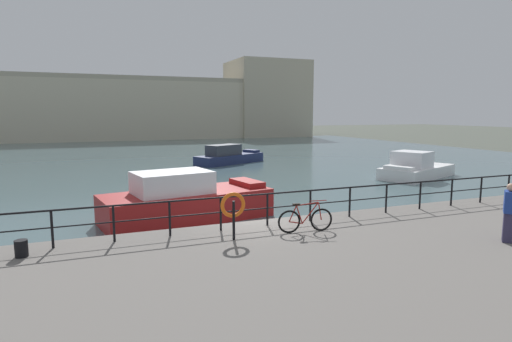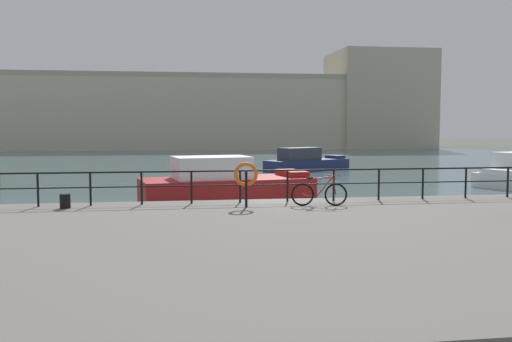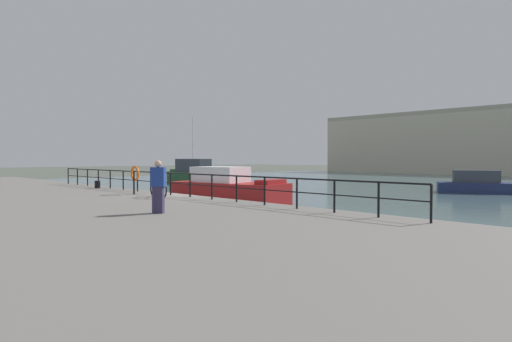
{
  "view_description": "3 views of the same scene",
  "coord_description": "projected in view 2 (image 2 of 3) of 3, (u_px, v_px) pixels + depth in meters",
  "views": [
    {
      "loc": [
        -5.21,
        -13.02,
        4.53
      ],
      "look_at": [
        1.3,
        3.37,
        2.07
      ],
      "focal_mm": 29.39,
      "sensor_mm": 36.0,
      "label": 1
    },
    {
      "loc": [
        -3.73,
        -19.07,
        3.4
      ],
      "look_at": [
        -0.47,
        2.72,
        1.62
      ],
      "focal_mm": 39.68,
      "sensor_mm": 36.0,
      "label": 2
    },
    {
      "loc": [
        17.96,
        -12.35,
        2.62
      ],
      "look_at": [
        0.46,
        4.56,
        1.92
      ],
      "focal_mm": 30.77,
      "sensor_mm": 36.0,
      "label": 3
    }
  ],
  "objects": [
    {
      "name": "ground_plane",
      "position": [
        281.0,
        224.0,
        19.62
      ],
      "size": [
        240.0,
        240.0,
        0.0
      ],
      "primitive_type": "plane",
      "color": "#4C5147"
    },
    {
      "name": "water_basin",
      "position": [
        215.0,
        164.0,
        49.39
      ],
      "size": [
        80.0,
        60.0,
        0.01
      ],
      "primitive_type": "cube",
      "color": "#476066",
      "rests_on": "ground_plane"
    },
    {
      "name": "quay_promenade",
      "position": [
        335.0,
        253.0,
        13.18
      ],
      "size": [
        56.0,
        13.0,
        0.87
      ],
      "primitive_type": "cube",
      "color": "slate",
      "rests_on": "ground_plane"
    },
    {
      "name": "harbor_building",
      "position": [
        243.0,
        111.0,
        82.42
      ],
      "size": [
        68.37,
        12.38,
        14.31
      ],
      "color": "#C1B79E",
      "rests_on": "ground_plane"
    },
    {
      "name": "moored_red_daysailer",
      "position": [
        306.0,
        162.0,
        42.87
      ],
      "size": [
        7.06,
        4.94,
        1.72
      ],
      "rotation": [
        0.0,
        0.0,
        0.47
      ],
      "color": "navy",
      "rests_on": "water_basin"
    },
    {
      "name": "moored_white_yacht",
      "position": [
        224.0,
        187.0,
        23.48
      ],
      "size": [
        7.39,
        3.95,
        2.12
      ],
      "rotation": [
        0.0,
        0.0,
        0.18
      ],
      "color": "maroon",
      "rests_on": "water_basin"
    },
    {
      "name": "quay_railing",
      "position": [
        287.0,
        180.0,
        18.76
      ],
      "size": [
        25.48,
        0.07,
        1.08
      ],
      "color": "black",
      "rests_on": "quay_promenade"
    },
    {
      "name": "parked_bicycle",
      "position": [
        319.0,
        194.0,
        17.76
      ],
      "size": [
        1.76,
        0.31,
        0.98
      ],
      "rotation": [
        0.0,
        0.0,
        -0.14
      ],
      "color": "black",
      "rests_on": "quay_promenade"
    },
    {
      "name": "mooring_bollard",
      "position": [
        65.0,
        201.0,
        17.31
      ],
      "size": [
        0.32,
        0.32,
        0.44
      ],
      "primitive_type": "cylinder",
      "color": "black",
      "rests_on": "quay_promenade"
    },
    {
      "name": "life_ring_stand",
      "position": [
        246.0,
        176.0,
        17.49
      ],
      "size": [
        0.75,
        0.16,
        1.4
      ],
      "color": "black",
      "rests_on": "quay_promenade"
    }
  ]
}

